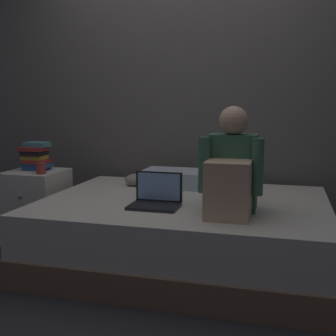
# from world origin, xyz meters

# --- Properties ---
(ground_plane) EXTENTS (8.00, 8.00, 0.00)m
(ground_plane) POSITION_xyz_m (0.00, 0.00, 0.00)
(ground_plane) COLOR #2D2D33
(wall_back) EXTENTS (5.60, 0.10, 2.70)m
(wall_back) POSITION_xyz_m (0.00, 1.20, 1.35)
(wall_back) COLOR #605B56
(wall_back) RESTS_ON ground_plane
(bed) EXTENTS (2.00, 1.50, 0.47)m
(bed) POSITION_xyz_m (0.20, 0.30, 0.23)
(bed) COLOR #7A6047
(bed) RESTS_ON ground_plane
(nightstand) EXTENTS (0.44, 0.46, 0.59)m
(nightstand) POSITION_xyz_m (-1.10, 0.47, 0.30)
(nightstand) COLOR beige
(nightstand) RESTS_ON ground_plane
(person_sitting) EXTENTS (0.39, 0.44, 0.66)m
(person_sitting) POSITION_xyz_m (0.56, 0.02, 0.72)
(person_sitting) COLOR #38664C
(person_sitting) RESTS_ON bed
(laptop) EXTENTS (0.32, 0.23, 0.22)m
(laptop) POSITION_xyz_m (0.07, 0.05, 0.52)
(laptop) COLOR black
(laptop) RESTS_ON bed
(pillow) EXTENTS (0.56, 0.36, 0.13)m
(pillow) POSITION_xyz_m (0.04, 0.75, 0.53)
(pillow) COLOR silver
(pillow) RESTS_ON bed
(book_stack) EXTENTS (0.24, 0.17, 0.23)m
(book_stack) POSITION_xyz_m (-1.11, 0.51, 0.71)
(book_stack) COLOR #284C84
(book_stack) RESTS_ON nightstand
(mug) EXTENTS (0.08, 0.08, 0.09)m
(mug) POSITION_xyz_m (-0.97, 0.36, 0.63)
(mug) COLOR #933833
(mug) RESTS_ON nightstand
(clothes_pile) EXTENTS (0.22, 0.19, 0.10)m
(clothes_pile) POSITION_xyz_m (-0.28, 0.70, 0.52)
(clothes_pile) COLOR gray
(clothes_pile) RESTS_ON bed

